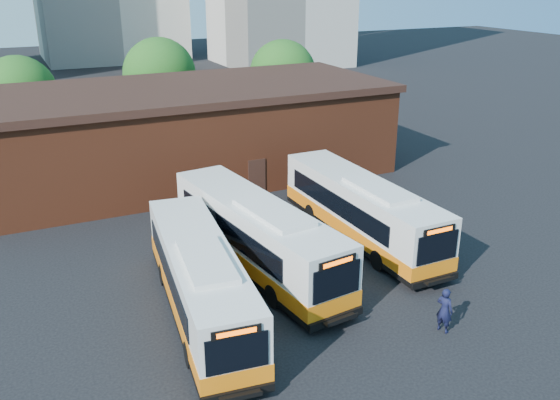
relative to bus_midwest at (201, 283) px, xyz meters
name	(u,v)px	position (x,y,z in m)	size (l,w,h in m)	color
ground	(319,305)	(4.92, -1.43, -1.54)	(220.00, 220.00, 0.00)	black
bus_midwest	(201,283)	(0.00, 0.00, 0.00)	(3.91, 12.60, 3.39)	silver
bus_mideast	(257,238)	(3.82, 2.97, 0.11)	(4.32, 13.47, 3.62)	silver
bus_east	(361,212)	(10.31, 3.72, 0.06)	(2.85, 12.98, 3.52)	silver
transit_worker	(445,310)	(8.50, -5.38, -0.56)	(0.71, 0.47, 1.95)	black
depot_building	(184,131)	(4.92, 18.57, 1.72)	(28.60, 12.60, 6.40)	maroon
tree_west	(19,93)	(-5.08, 30.57, 3.11)	(6.00, 6.00, 7.65)	#382314
tree_mid	(160,74)	(6.92, 32.57, 3.54)	(6.56, 6.56, 8.36)	#382314
tree_east	(283,73)	(17.92, 29.57, 3.29)	(6.24, 6.24, 7.96)	#382314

